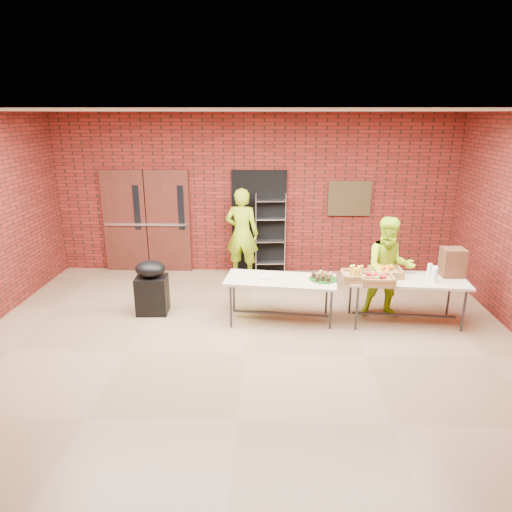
{
  "coord_description": "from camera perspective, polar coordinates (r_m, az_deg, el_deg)",
  "views": [
    {
      "loc": [
        0.34,
        -5.58,
        3.18
      ],
      "look_at": [
        0.11,
        1.4,
        0.98
      ],
      "focal_mm": 32.0,
      "sensor_mm": 36.0,
      "label": 1
    }
  ],
  "objects": [
    {
      "name": "room",
      "position": [
        5.81,
        -1.53,
        1.73
      ],
      "size": [
        8.08,
        7.08,
        3.28
      ],
      "color": "brown",
      "rests_on": "ground"
    },
    {
      "name": "double_doors",
      "position": [
        9.61,
        -13.49,
        4.24
      ],
      "size": [
        1.78,
        0.12,
        2.1
      ],
      "color": "#491B15",
      "rests_on": "room"
    },
    {
      "name": "dark_doorway",
      "position": [
        9.29,
        0.37,
        4.26
      ],
      "size": [
        1.1,
        0.06,
        2.1
      ],
      "primitive_type": "cube",
      "color": "black",
      "rests_on": "room"
    },
    {
      "name": "bronze_plaque",
      "position": [
        9.31,
        11.61,
        7.07
      ],
      "size": [
        0.85,
        0.04,
        0.7
      ],
      "primitive_type": "cube",
      "color": "#3D2C18",
      "rests_on": "room"
    },
    {
      "name": "wire_rack",
      "position": [
        9.21,
        1.83,
        2.7
      ],
      "size": [
        0.62,
        0.25,
        1.66
      ],
      "primitive_type": null,
      "rotation": [
        0.0,
        0.0,
        0.07
      ],
      "color": "silver",
      "rests_on": "room"
    },
    {
      "name": "table_left",
      "position": [
        7.14,
        3.1,
        -3.29
      ],
      "size": [
        1.78,
        0.9,
        0.71
      ],
      "rotation": [
        0.0,
        0.0,
        -0.11
      ],
      "color": "beige",
      "rests_on": "room"
    },
    {
      "name": "table_right",
      "position": [
        7.43,
        18.31,
        -3.11
      ],
      "size": [
        1.84,
        0.88,
        0.74
      ],
      "rotation": [
        0.0,
        0.0,
        -0.07
      ],
      "color": "beige",
      "rests_on": "room"
    },
    {
      "name": "basket_bananas",
      "position": [
        7.11,
        12.67,
        -2.44
      ],
      "size": [
        0.5,
        0.39,
        0.15
      ],
      "color": "#AF7746",
      "rests_on": "table_right"
    },
    {
      "name": "basket_oranges",
      "position": [
        7.4,
        15.9,
        -1.92
      ],
      "size": [
        0.49,
        0.38,
        0.15
      ],
      "color": "#AF7746",
      "rests_on": "table_right"
    },
    {
      "name": "basket_apples",
      "position": [
        7.06,
        14.87,
        -2.78
      ],
      "size": [
        0.48,
        0.38,
        0.15
      ],
      "color": "#AF7746",
      "rests_on": "table_right"
    },
    {
      "name": "muffin_tray",
      "position": [
        7.14,
        8.4,
        -2.54
      ],
      "size": [
        0.43,
        0.43,
        0.11
      ],
      "color": "#164813",
      "rests_on": "table_left"
    },
    {
      "name": "napkin_box",
      "position": [
        7.1,
        1.11,
        -2.67
      ],
      "size": [
        0.16,
        0.11,
        0.05
      ],
      "primitive_type": "cube",
      "color": "white",
      "rests_on": "table_left"
    },
    {
      "name": "coffee_dispenser",
      "position": [
        7.7,
        23.34,
        -0.72
      ],
      "size": [
        0.34,
        0.3,
        0.44
      ],
      "primitive_type": "cube",
      "color": "brown",
      "rests_on": "table_right"
    },
    {
      "name": "cup_stack_front",
      "position": [
        7.34,
        21.41,
        -2.28
      ],
      "size": [
        0.07,
        0.07,
        0.22
      ],
      "primitive_type": "cylinder",
      "color": "white",
      "rests_on": "table_right"
    },
    {
      "name": "cup_stack_mid",
      "position": [
        7.37,
        21.38,
        -2.11
      ],
      "size": [
        0.08,
        0.08,
        0.24
      ],
      "primitive_type": "cylinder",
      "color": "white",
      "rests_on": "table_right"
    },
    {
      "name": "cup_stack_back",
      "position": [
        7.54,
        20.86,
        -1.71
      ],
      "size": [
        0.07,
        0.07,
        0.22
      ],
      "primitive_type": "cylinder",
      "color": "white",
      "rests_on": "table_right"
    },
    {
      "name": "covered_grill",
      "position": [
        7.66,
        -12.9,
        -3.81
      ],
      "size": [
        0.52,
        0.44,
        0.9
      ],
      "rotation": [
        0.0,
        0.0,
        0.05
      ],
      "color": "black",
      "rests_on": "room"
    },
    {
      "name": "volunteer_woman",
      "position": [
        9.0,
        -1.78,
        2.83
      ],
      "size": [
        0.72,
        0.53,
        1.8
      ],
      "primitive_type": "imported",
      "rotation": [
        0.0,
        0.0,
        2.98
      ],
      "color": "#9ECC16",
      "rests_on": "room"
    },
    {
      "name": "volunteer_man",
      "position": [
        7.53,
        16.27,
        -1.48
      ],
      "size": [
        0.81,
        0.64,
        1.64
      ],
      "primitive_type": "imported",
      "rotation": [
        0.0,
        0.0,
        -0.02
      ],
      "color": "#9ECC16",
      "rests_on": "room"
    }
  ]
}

